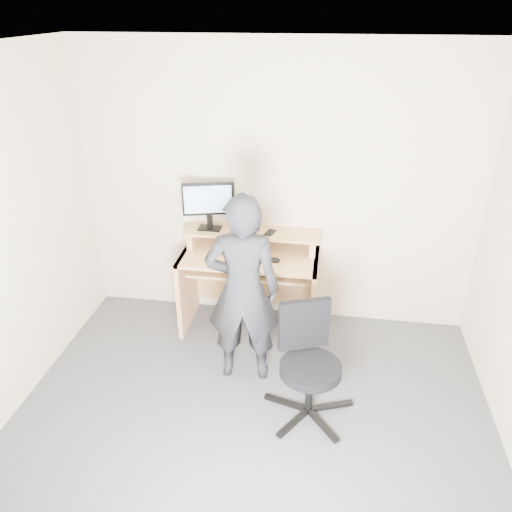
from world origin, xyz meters
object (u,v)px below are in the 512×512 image
(desk, at_px, (251,271))
(office_chair, at_px, (308,358))
(monitor, at_px, (208,202))
(person, at_px, (243,291))

(desk, distance_m, office_chair, 1.20)
(desk, xyz_separation_m, monitor, (-0.38, 0.06, 0.62))
(desk, bearing_deg, monitor, 171.46)
(monitor, xyz_separation_m, person, (0.44, -0.79, -0.39))
(monitor, height_order, office_chair, monitor)
(office_chair, distance_m, person, 0.69)
(office_chair, bearing_deg, monitor, 110.36)
(desk, distance_m, monitor, 0.73)
(desk, xyz_separation_m, person, (0.06, -0.73, 0.23))
(office_chair, height_order, person, person)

